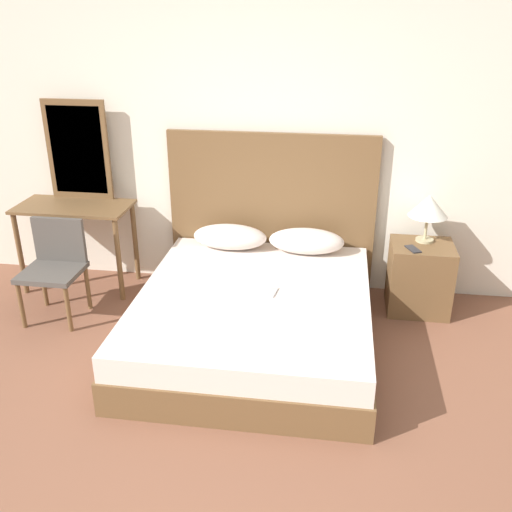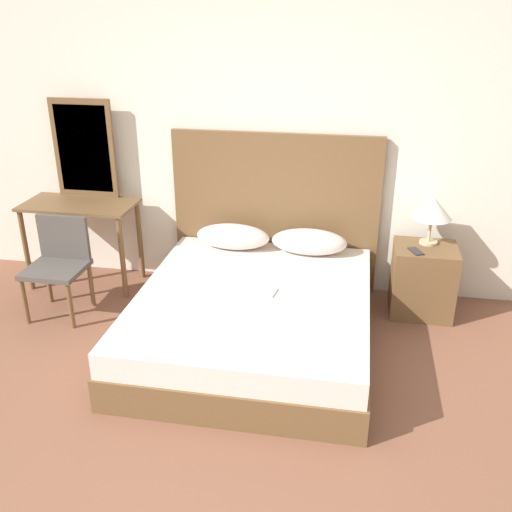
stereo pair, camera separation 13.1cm
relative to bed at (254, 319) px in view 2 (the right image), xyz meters
The scene contains 13 objects.
ground_plane 1.46m from the bed, 93.76° to the right, with size 16.00×16.00×0.00m, color brown.
wall_back 1.57m from the bed, 95.05° to the left, with size 10.00×0.06×2.70m.
bed is the anchor object (origin of this frame).
headboard 1.11m from the bed, 90.00° to the left, with size 1.77×0.05×1.37m.
pillow_left 0.91m from the bed, 112.43° to the left, with size 0.62×0.28×0.21m.
pillow_right 0.91m from the bed, 67.57° to the left, with size 0.62×0.28×0.21m.
phone_on_bed 0.25m from the bed, 10.20° to the left, with size 0.09×0.16×0.01m.
nightstand 1.45m from the bed, 29.67° to the left, with size 0.49×0.43×0.58m.
table_lamp 1.64m from the bed, 32.20° to the left, with size 0.31×0.31×0.39m.
phone_on_nightstand 1.37m from the bed, 27.59° to the left, with size 0.12×0.17×0.01m.
vanity_desk 1.86m from the bed, 156.58° to the left, with size 0.97×0.49×0.76m.
vanity_mirror 2.15m from the bed, 150.63° to the left, with size 0.55×0.03×0.85m.
chair 1.66m from the bed, behind, with size 0.45×0.42×0.79m.
Camera 2 is at (0.77, -2.14, 2.33)m, focal length 40.00 mm.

